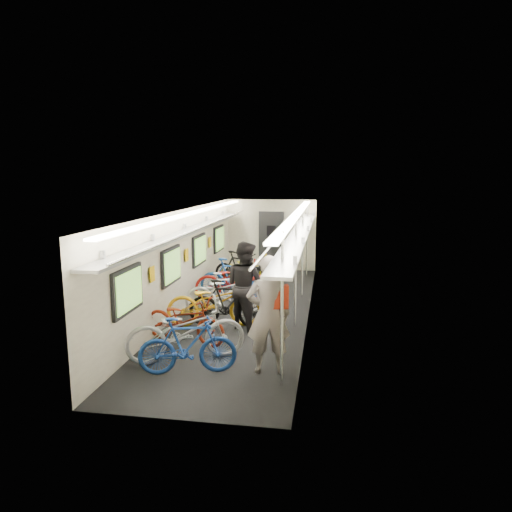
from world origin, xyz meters
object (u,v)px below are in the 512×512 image
(bicycle_0, at_px, (186,331))
(backpack, at_px, (280,297))
(passenger_near, at_px, (268,315))
(bicycle_1, at_px, (187,346))
(passenger_mid, at_px, (245,286))

(bicycle_0, height_order, backpack, backpack)
(backpack, bearing_deg, passenger_near, 174.63)
(passenger_near, height_order, backpack, passenger_near)
(bicycle_1, xyz_separation_m, backpack, (1.46, 0.28, 0.80))
(bicycle_1, distance_m, passenger_near, 1.40)
(bicycle_0, height_order, passenger_near, passenger_near)
(bicycle_0, xyz_separation_m, backpack, (1.66, -0.24, 0.74))
(passenger_near, distance_m, passenger_mid, 2.22)
(passenger_mid, bearing_deg, passenger_near, 144.60)
(bicycle_0, xyz_separation_m, bicycle_1, (0.19, -0.52, -0.06))
(passenger_near, xyz_separation_m, backpack, (0.19, 0.02, 0.30))
(bicycle_0, relative_size, passenger_mid, 1.11)
(passenger_mid, bearing_deg, bicycle_1, 112.18)
(bicycle_1, relative_size, passenger_near, 0.82)
(bicycle_0, bearing_deg, backpack, -122.64)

